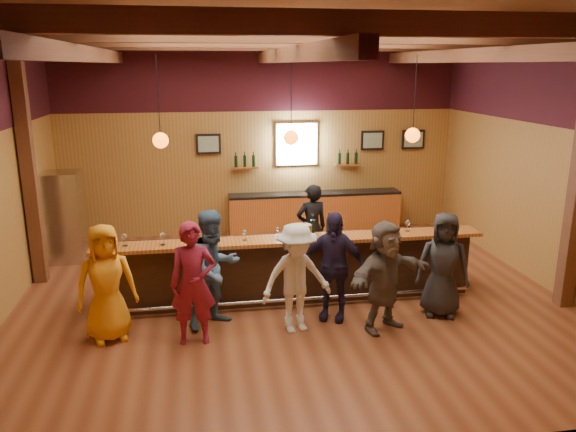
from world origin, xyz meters
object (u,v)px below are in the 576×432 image
(customer_brown, at_px, (385,276))
(back_bar_cabinet, at_px, (315,212))
(customer_redvest, at_px, (193,284))
(bottle_a, at_px, (313,227))
(customer_navy, at_px, (333,266))
(ice_bucket, at_px, (306,231))
(bartender, at_px, (312,228))
(stainless_fridge, at_px, (65,217))
(customer_orange, at_px, (106,283))
(customer_white, at_px, (296,278))
(bar_counter, at_px, (290,265))
(customer_denim, at_px, (214,269))
(customer_dark, at_px, (443,265))

(customer_brown, bearing_deg, back_bar_cabinet, 62.79)
(customer_redvest, height_order, bottle_a, customer_redvest)
(customer_navy, height_order, ice_bucket, customer_navy)
(customer_redvest, distance_m, customer_brown, 2.76)
(back_bar_cabinet, relative_size, bartender, 2.39)
(stainless_fridge, height_order, customer_orange, stainless_fridge)
(customer_white, relative_size, bartender, 0.98)
(bar_counter, height_order, customer_redvest, customer_redvest)
(customer_redvest, bearing_deg, bottle_a, 34.88)
(customer_denim, xyz_separation_m, ice_bucket, (1.50, 0.63, 0.32))
(customer_orange, xyz_separation_m, customer_dark, (5.01, 0.00, -0.03))
(customer_navy, bearing_deg, customer_orange, -151.70)
(bar_counter, height_order, customer_navy, customer_navy)
(customer_orange, distance_m, customer_denim, 1.53)
(stainless_fridge, relative_size, customer_dark, 1.09)
(customer_orange, bearing_deg, bartender, 17.47)
(customer_brown, bearing_deg, bartender, 75.09)
(customer_white, distance_m, customer_brown, 1.29)
(customer_denim, xyz_separation_m, customer_brown, (2.44, -0.54, -0.06))
(bartender, bearing_deg, bar_counter, 51.13)
(ice_bucket, bearing_deg, customer_brown, -51.26)
(ice_bucket, bearing_deg, customer_dark, -22.89)
(customer_orange, distance_m, customer_navy, 3.30)
(stainless_fridge, xyz_separation_m, customer_dark, (6.31, -3.62, -0.08))
(back_bar_cabinet, bearing_deg, customer_dark, -78.02)
(customer_brown, bearing_deg, bar_counter, 100.52)
(customer_navy, xyz_separation_m, bartender, (0.11, 2.14, -0.02))
(back_bar_cabinet, relative_size, customer_navy, 2.34)
(customer_orange, distance_m, customer_white, 2.68)
(bar_counter, bearing_deg, customer_brown, -52.74)
(customer_white, bearing_deg, customer_orange, 163.73)
(stainless_fridge, bearing_deg, customer_redvest, -57.29)
(customer_redvest, xyz_separation_m, ice_bucket, (1.81, 1.12, 0.34))
(bottle_a, bearing_deg, customer_redvest, -147.12)
(bartender, bearing_deg, customer_dark, 114.15)
(customer_navy, relative_size, bartender, 1.02)
(customer_orange, height_order, bartender, customer_orange)
(stainless_fridge, bearing_deg, ice_bucket, -32.75)
(bartender, bearing_deg, stainless_fridge, -26.66)
(bar_counter, xyz_separation_m, bartender, (0.59, 1.11, 0.32))
(customer_white, bearing_deg, customer_brown, -19.44)
(bartender, xyz_separation_m, ice_bucket, (-0.39, -1.44, 0.38))
(bottle_a, bearing_deg, customer_brown, -58.48)
(ice_bucket, bearing_deg, bartender, 74.68)
(customer_denim, bearing_deg, customer_redvest, -155.24)
(stainless_fridge, xyz_separation_m, customer_orange, (1.30, -3.62, -0.05))
(customer_redvest, relative_size, bottle_a, 5.33)
(customer_navy, xyz_separation_m, bottle_a, (-0.14, 0.83, 0.39))
(bar_counter, relative_size, customer_brown, 3.80)
(bar_counter, height_order, stainless_fridge, stainless_fridge)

